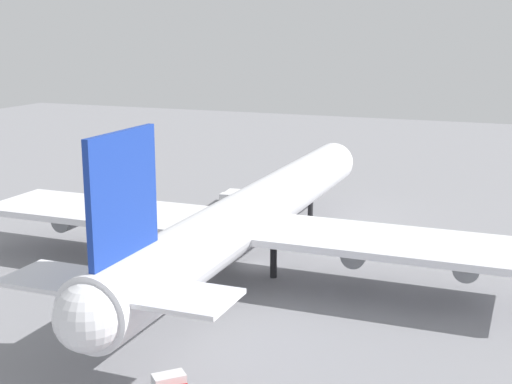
{
  "coord_description": "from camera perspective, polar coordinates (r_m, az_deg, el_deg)",
  "views": [
    {
      "loc": [
        -68.23,
        -27.1,
        25.01
      ],
      "look_at": [
        0.0,
        0.0,
        8.11
      ],
      "focal_mm": 49.87,
      "sensor_mm": 36.0,
      "label": 1
    }
  ],
  "objects": [
    {
      "name": "cargo_airplane",
      "position": [
        75.39,
        -0.15,
        -1.74
      ],
      "size": [
        66.63,
        60.42,
        18.02
      ],
      "color": "silver",
      "rests_on": "ground_plane"
    },
    {
      "name": "safety_cone_nose",
      "position": [
        105.88,
        4.08,
        -0.56
      ],
      "size": [
        0.42,
        0.42,
        0.6
      ],
      "primitive_type": "cone",
      "color": "orange",
      "rests_on": "ground_plane"
    },
    {
      "name": "cargo_loader",
      "position": [
        103.58,
        -2.06,
        -0.39
      ],
      "size": [
        5.21,
        2.72,
        1.98
      ],
      "color": "silver",
      "rests_on": "ground_plane"
    },
    {
      "name": "ground_plane",
      "position": [
        77.56,
        -0.0,
        -5.85
      ],
      "size": [
        266.54,
        266.54,
        0.0
      ],
      "primitive_type": "plane",
      "color": "gray"
    },
    {
      "name": "catering_truck",
      "position": [
        108.78,
        -11.96,
        0.05
      ],
      "size": [
        4.88,
        5.51,
        2.56
      ],
      "color": "silver",
      "rests_on": "ground_plane"
    }
  ]
}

